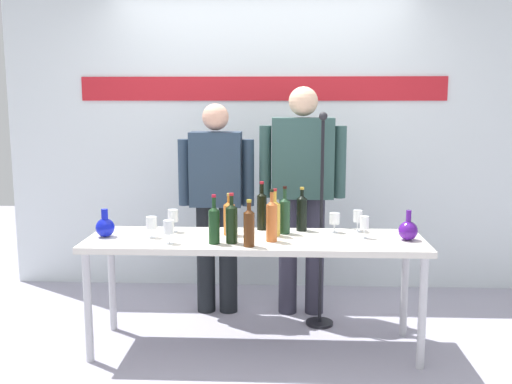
{
  "coord_description": "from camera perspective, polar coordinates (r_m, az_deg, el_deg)",
  "views": [
    {
      "loc": [
        0.17,
        -3.63,
        1.63
      ],
      "look_at": [
        0.0,
        0.15,
        1.02
      ],
      "focal_mm": 40.52,
      "sensor_mm": 36.0,
      "label": 1
    }
  ],
  "objects": [
    {
      "name": "wine_glass_right_2",
      "position": [
        3.96,
        10.01,
        -2.42
      ],
      "size": [
        0.06,
        0.06,
        0.15
      ],
      "color": "white",
      "rests_on": "display_table"
    },
    {
      "name": "wine_bottle_4",
      "position": [
        3.94,
        4.54,
        -1.95
      ],
      "size": [
        0.07,
        0.07,
        0.3
      ],
      "color": "black",
      "rests_on": "display_table"
    },
    {
      "name": "wine_bottle_6",
      "position": [
        3.8,
        -2.66,
        -2.45
      ],
      "size": [
        0.08,
        0.08,
        0.28
      ],
      "color": "#CC6A1F",
      "rests_on": "display_table"
    },
    {
      "name": "microphone_stand",
      "position": [
        4.21,
        6.4,
        -6.26
      ],
      "size": [
        0.2,
        0.2,
        1.55
      ],
      "color": "black",
      "rests_on": "ground"
    },
    {
      "name": "presenter_left",
      "position": [
        4.38,
        -3.94,
        -0.45
      ],
      "size": [
        0.57,
        0.22,
        1.6
      ],
      "color": "black",
      "rests_on": "ground"
    },
    {
      "name": "wine_bottle_7",
      "position": [
        3.84,
        2.85,
        -2.19
      ],
      "size": [
        0.07,
        0.07,
        0.32
      ],
      "color": "#1D3E25",
      "rests_on": "display_table"
    },
    {
      "name": "wine_bottle_5",
      "position": [
        3.62,
        1.56,
        -2.76
      ],
      "size": [
        0.07,
        0.07,
        0.33
      ],
      "color": "#CC632B",
      "rests_on": "display_table"
    },
    {
      "name": "wine_bottle_8",
      "position": [
        3.78,
        1.87,
        -2.46
      ],
      "size": [
        0.07,
        0.07,
        0.31
      ],
      "color": "gold",
      "rests_on": "display_table"
    },
    {
      "name": "wine_glass_right_1",
      "position": [
        3.78,
        10.65,
        -3.04
      ],
      "size": [
        0.06,
        0.06,
        0.14
      ],
      "color": "white",
      "rests_on": "display_table"
    },
    {
      "name": "wine_bottle_1",
      "position": [
        3.59,
        -2.42,
        -2.98
      ],
      "size": [
        0.07,
        0.07,
        0.32
      ],
      "color": "black",
      "rests_on": "display_table"
    },
    {
      "name": "wine_bottle_2",
      "position": [
        3.58,
        -4.16,
        -3.12
      ],
      "size": [
        0.07,
        0.07,
        0.31
      ],
      "color": "#153718",
      "rests_on": "display_table"
    },
    {
      "name": "wine_bottle_3",
      "position": [
        3.5,
        -0.69,
        -3.4
      ],
      "size": [
        0.07,
        0.07,
        0.29
      ],
      "color": "#4E280E",
      "rests_on": "display_table"
    },
    {
      "name": "wine_glass_left_1",
      "position": [
        3.79,
        -10.28,
        -3.04
      ],
      "size": [
        0.07,
        0.07,
        0.14
      ],
      "color": "white",
      "rests_on": "display_table"
    },
    {
      "name": "back_wall",
      "position": [
        5.0,
        0.64,
        7.62
      ],
      "size": [
        4.41,
        0.11,
        3.0
      ],
      "color": "white",
      "rests_on": "ground"
    },
    {
      "name": "wine_glass_left_0",
      "position": [
        3.93,
        -8.2,
        -2.37
      ],
      "size": [
        0.07,
        0.07,
        0.15
      ],
      "color": "white",
      "rests_on": "display_table"
    },
    {
      "name": "wine_glass_left_2",
      "position": [
        3.62,
        -8.6,
        -3.49
      ],
      "size": [
        0.07,
        0.07,
        0.15
      ],
      "color": "white",
      "rests_on": "display_table"
    },
    {
      "name": "wine_bottle_0",
      "position": [
        3.95,
        0.58,
        -1.72
      ],
      "size": [
        0.07,
        0.07,
        0.33
      ],
      "color": "black",
      "rests_on": "display_table"
    },
    {
      "name": "display_table",
      "position": [
        3.75,
        -0.1,
        -5.51
      ],
      "size": [
        2.17,
        0.61,
        0.75
      ],
      "color": "silver",
      "rests_on": "ground"
    },
    {
      "name": "decanter_blue_right",
      "position": [
        3.79,
        14.78,
        -3.65
      ],
      "size": [
        0.12,
        0.12,
        0.19
      ],
      "color": "#4C1587",
      "rests_on": "display_table"
    },
    {
      "name": "decanter_blue_left",
      "position": [
        3.88,
        -14.67,
        -3.34
      ],
      "size": [
        0.12,
        0.12,
        0.18
      ],
      "color": "#0F1ABE",
      "rests_on": "display_table"
    },
    {
      "name": "ground_plane",
      "position": [
        3.98,
        -0.1,
        -15.07
      ],
      "size": [
        10.0,
        10.0,
        0.0
      ],
      "primitive_type": "plane",
      "color": "#A09DAF"
    },
    {
      "name": "wine_glass_right_0",
      "position": [
        3.91,
        7.75,
        -2.64
      ],
      "size": [
        0.07,
        0.07,
        0.13
      ],
      "color": "white",
      "rests_on": "display_table"
    },
    {
      "name": "presenter_right",
      "position": [
        4.34,
        4.59,
        0.75
      ],
      "size": [
        0.65,
        0.22,
        1.73
      ],
      "color": "#2F2E3D",
      "rests_on": "ground"
    }
  ]
}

